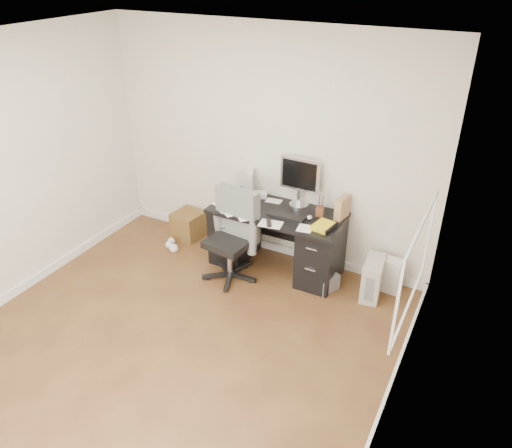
{
  "coord_description": "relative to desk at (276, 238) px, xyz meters",
  "views": [
    {
      "loc": [
        2.37,
        -2.85,
        3.33
      ],
      "look_at": [
        0.27,
        1.2,
        0.8
      ],
      "focal_mm": 35.0,
      "sensor_mm": 36.0,
      "label": 1
    }
  ],
  "objects": [
    {
      "name": "ground",
      "position": [
        -0.3,
        -1.65,
        -0.4
      ],
      "size": [
        4.0,
        4.0,
        0.0
      ],
      "primitive_type": "plane",
      "color": "#482917",
      "rests_on": "ground"
    },
    {
      "name": "room_shell",
      "position": [
        -0.27,
        -1.62,
        1.26
      ],
      "size": [
        4.02,
        4.02,
        2.71
      ],
      "color": "beige",
      "rests_on": "ground"
    },
    {
      "name": "desk",
      "position": [
        0.0,
        0.0,
        0.0
      ],
      "size": [
        1.5,
        0.7,
        0.75
      ],
      "color": "black",
      "rests_on": "ground"
    },
    {
      "name": "loose_papers",
      "position": [
        -0.2,
        -0.05,
        0.35
      ],
      "size": [
        1.1,
        0.6,
        0.0
      ],
      "primitive_type": null,
      "color": "silver",
      "rests_on": "desk"
    },
    {
      "name": "lcd_monitor",
      "position": [
        0.16,
        0.24,
        0.64
      ],
      "size": [
        0.47,
        0.28,
        0.58
      ],
      "primitive_type": null,
      "rotation": [
        0.0,
        0.0,
        -0.04
      ],
      "color": "silver",
      "rests_on": "desk"
    },
    {
      "name": "keyboard",
      "position": [
        0.15,
        -0.07,
        0.36
      ],
      "size": [
        0.42,
        0.15,
        0.02
      ],
      "primitive_type": "cube",
      "rotation": [
        0.0,
        0.0,
        0.01
      ],
      "color": "black",
      "rests_on": "desk"
    },
    {
      "name": "computer_mouse",
      "position": [
        0.41,
        -0.03,
        0.38
      ],
      "size": [
        0.08,
        0.08,
        0.07
      ],
      "primitive_type": "sphere",
      "rotation": [
        0.0,
        0.0,
        0.28
      ],
      "color": "silver",
      "rests_on": "desk"
    },
    {
      "name": "travel_mug",
      "position": [
        -0.48,
        0.02,
        0.44
      ],
      "size": [
        0.1,
        0.1,
        0.18
      ],
      "primitive_type": "cylinder",
      "rotation": [
        0.0,
        0.0,
        -0.35
      ],
      "color": "navy",
      "rests_on": "desk"
    },
    {
      "name": "white_binder",
      "position": [
        -0.46,
        0.24,
        0.51
      ],
      "size": [
        0.22,
        0.3,
        0.31
      ],
      "primitive_type": "cube",
      "rotation": [
        0.0,
        0.0,
        0.39
      ],
      "color": "silver",
      "rests_on": "desk"
    },
    {
      "name": "magazine_file",
      "position": [
        0.69,
        0.18,
        0.47
      ],
      "size": [
        0.14,
        0.23,
        0.25
      ],
      "primitive_type": "cube",
      "rotation": [
        0.0,
        0.0,
        -0.15
      ],
      "color": "#9B6F4B",
      "rests_on": "desk"
    },
    {
      "name": "pen_cup",
      "position": [
        0.46,
        0.12,
        0.48
      ],
      "size": [
        0.13,
        0.13,
        0.25
      ],
      "primitive_type": null,
      "rotation": [
        0.0,
        0.0,
        0.21
      ],
      "color": "#532F17",
      "rests_on": "desk"
    },
    {
      "name": "yellow_book",
      "position": [
        0.6,
        -0.12,
        0.37
      ],
      "size": [
        0.23,
        0.28,
        0.04
      ],
      "primitive_type": "cube",
      "rotation": [
        0.0,
        0.0,
        -0.17
      ],
      "color": "yellow",
      "rests_on": "desk"
    },
    {
      "name": "paper_remote",
      "position": [
        0.07,
        -0.3,
        0.36
      ],
      "size": [
        0.28,
        0.23,
        0.02
      ],
      "primitive_type": null,
      "rotation": [
        0.0,
        0.0,
        0.16
      ],
      "color": "silver",
      "rests_on": "desk"
    },
    {
      "name": "office_chair",
      "position": [
        -0.38,
        -0.42,
        0.12
      ],
      "size": [
        0.66,
        0.66,
        1.05
      ],
      "primitive_type": null,
      "rotation": [
        0.0,
        0.0,
        -0.12
      ],
      "color": "#575A58",
      "rests_on": "ground"
    },
    {
      "name": "pc_tower",
      "position": [
        1.15,
        -0.0,
        -0.19
      ],
      "size": [
        0.24,
        0.45,
        0.43
      ],
      "primitive_type": "cube",
      "rotation": [
        0.0,
        0.0,
        0.12
      ],
      "color": "#A7A497",
      "rests_on": "ground"
    },
    {
      "name": "shopping_bag",
      "position": [
        1.27,
        0.17,
        -0.2
      ],
      "size": [
        0.31,
        0.23,
        0.4
      ],
      "primitive_type": "cube",
      "rotation": [
        0.0,
        0.0,
        -0.09
      ],
      "color": "silver",
      "rests_on": "ground"
    },
    {
      "name": "wicker_basket",
      "position": [
        -1.32,
        0.12,
        -0.22
      ],
      "size": [
        0.39,
        0.39,
        0.35
      ],
      "primitive_type": "cube",
      "rotation": [
        0.0,
        0.0,
        -0.12
      ],
      "color": "#513518",
      "rests_on": "ground"
    },
    {
      "name": "desk_printer",
      "position": [
        0.62,
        -0.12,
        -0.31
      ],
      "size": [
        0.4,
        0.37,
        0.19
      ],
      "primitive_type": "cube",
      "rotation": [
        0.0,
        0.0,
        -0.43
      ],
      "color": "slate",
      "rests_on": "ground"
    }
  ]
}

